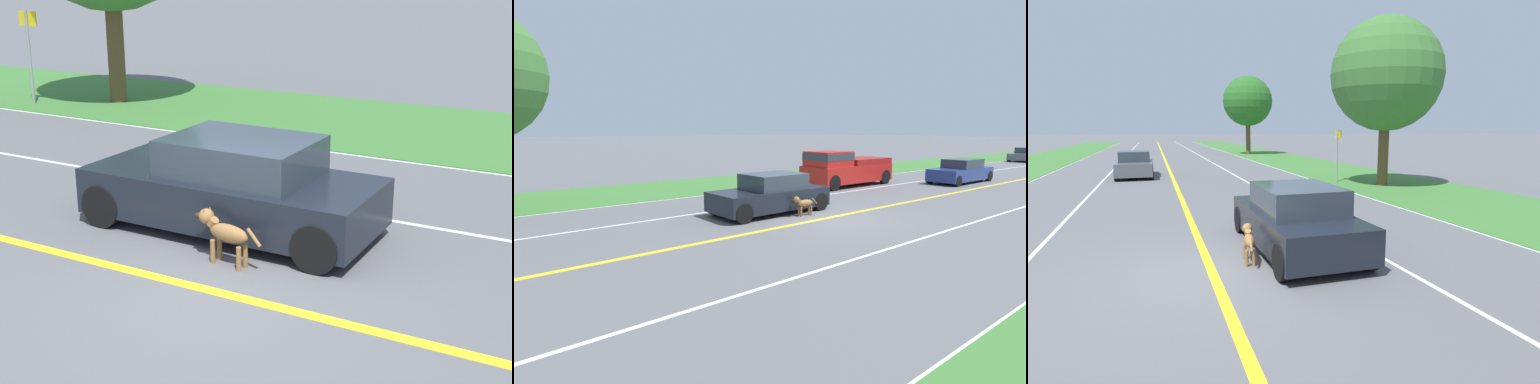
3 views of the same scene
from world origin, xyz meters
TOP-DOWN VIEW (x-y plane):
  - ground_plane at (0.00, 0.00)m, footprint 400.00×400.00m
  - centre_divider_line at (0.00, 0.00)m, footprint 0.18×160.00m
  - lane_edge_line_right at (7.00, 0.00)m, footprint 0.14×160.00m
  - lane_dash_same_dir at (3.50, 0.00)m, footprint 0.10×160.00m
  - lane_dash_oncoming at (-3.50, 0.00)m, footprint 0.10×160.00m
  - grass_verge_right at (10.00, 0.00)m, footprint 6.00×160.00m
  - ego_car at (1.99, 0.89)m, footprint 1.93×4.43m
  - dog at (0.80, 0.36)m, footprint 0.31×1.11m
  - pickup_truck at (5.07, -6.79)m, footprint 2.09×5.36m
  - car_trailing_near at (1.78, -13.22)m, footprint 1.81×4.59m

SIDE VIEW (x-z plane):
  - ground_plane at x=0.00m, z-range 0.00..0.00m
  - centre_divider_line at x=0.00m, z-range 0.00..0.01m
  - lane_edge_line_right at x=7.00m, z-range 0.00..0.01m
  - lane_dash_same_dir at x=3.50m, z-range 0.00..0.01m
  - lane_dash_oncoming at x=-3.50m, z-range 0.00..0.01m
  - grass_verge_right at x=10.00m, z-range 0.00..0.03m
  - dog at x=0.80m, z-range 0.09..0.83m
  - car_trailing_near at x=1.78m, z-range -0.05..1.31m
  - ego_car at x=1.99m, z-range -0.05..1.40m
  - pickup_truck at x=5.07m, z-range 0.01..1.93m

